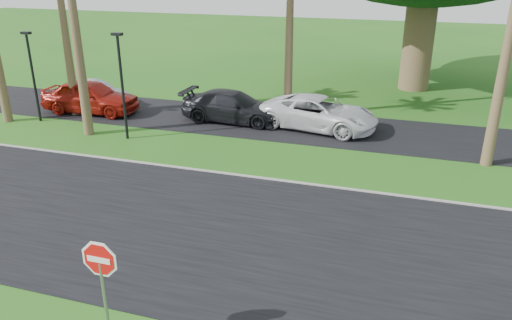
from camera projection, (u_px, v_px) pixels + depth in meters
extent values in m
plane|color=#1E5A16|center=(158.00, 263.00, 13.16)|extent=(120.00, 120.00, 0.00)
cube|color=black|center=(190.00, 227.00, 14.92)|extent=(120.00, 8.00, 0.02)
cube|color=black|center=(280.00, 124.00, 24.21)|extent=(120.00, 5.00, 0.02)
cube|color=gray|center=(235.00, 175.00, 18.50)|extent=(120.00, 0.12, 0.06)
cylinder|color=gray|center=(106.00, 306.00, 9.99)|extent=(0.07, 0.07, 2.00)
cylinder|color=white|center=(99.00, 259.00, 9.58)|extent=(1.05, 0.02, 1.05)
cylinder|color=red|center=(99.00, 259.00, 9.58)|extent=(0.90, 0.02, 0.90)
cube|color=white|center=(99.00, 259.00, 9.58)|extent=(0.50, 0.02, 0.12)
cone|color=brown|center=(64.00, 25.00, 24.13)|extent=(0.44, 0.44, 9.00)
cone|color=brown|center=(72.00, 3.00, 20.76)|extent=(0.44, 0.44, 11.50)
cone|color=brown|center=(290.00, 20.00, 23.77)|extent=(0.44, 0.44, 9.50)
cone|color=brown|center=(506.00, 55.00, 17.91)|extent=(0.44, 0.44, 8.50)
cylinder|color=brown|center=(418.00, 39.00, 29.83)|extent=(1.80, 1.80, 6.00)
cylinder|color=black|center=(34.00, 79.00, 23.98)|extent=(0.12, 0.12, 4.20)
cube|color=black|center=(26.00, 33.00, 23.16)|extent=(0.45, 0.25, 0.12)
cylinder|color=black|center=(123.00, 89.00, 21.51)|extent=(0.12, 0.12, 4.50)
cube|color=black|center=(117.00, 34.00, 20.64)|extent=(0.45, 0.25, 0.12)
imported|color=#9FA1A6|center=(94.00, 94.00, 27.05)|extent=(4.17, 1.95, 1.32)
imported|color=maroon|center=(90.00, 97.00, 25.77)|extent=(5.09, 2.28, 1.70)
imported|color=black|center=(233.00, 107.00, 24.43)|extent=(5.14, 2.17, 1.48)
imported|color=silver|center=(319.00, 113.00, 23.32)|extent=(5.85, 3.46, 1.53)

